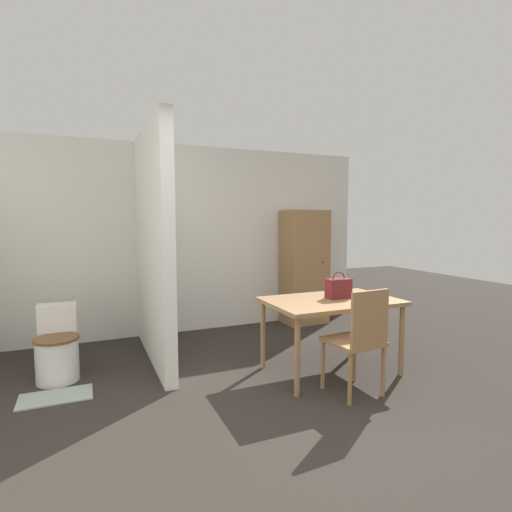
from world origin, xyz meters
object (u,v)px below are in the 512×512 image
(wooden_chair, at_px, (359,337))
(handbag, at_px, (338,288))
(toilet, at_px, (57,349))
(dining_table, at_px, (331,306))
(wooden_cabinet, at_px, (304,267))

(wooden_chair, xyz_separation_m, handbag, (0.19, 0.58, 0.32))
(wooden_chair, distance_m, toilet, 2.83)
(dining_table, relative_size, toilet, 1.86)
(dining_table, xyz_separation_m, wooden_chair, (-0.09, -0.56, -0.15))
(dining_table, distance_m, handbag, 0.20)
(wooden_chair, relative_size, wooden_cabinet, 0.57)
(handbag, bearing_deg, toilet, 161.64)
(toilet, relative_size, wooden_cabinet, 0.42)
(wooden_chair, height_order, handbag, handbag)
(wooden_chair, relative_size, toilet, 1.37)
(handbag, distance_m, wooden_cabinet, 1.85)
(wooden_chair, distance_m, wooden_cabinet, 2.48)
(dining_table, distance_m, wooden_chair, 0.58)
(toilet, height_order, handbag, handbag)
(wooden_cabinet, bearing_deg, wooden_chair, -109.26)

